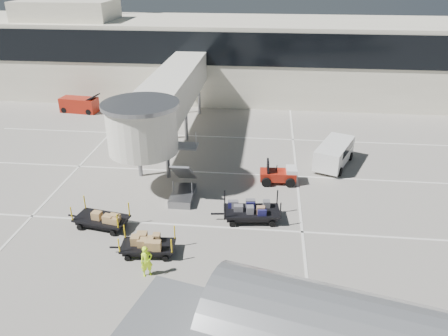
{
  "coord_description": "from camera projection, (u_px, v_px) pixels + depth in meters",
  "views": [
    {
      "loc": [
        3.78,
        -18.93,
        13.89
      ],
      "look_at": [
        1.17,
        5.71,
        2.0
      ],
      "focal_mm": 35.0,
      "sensor_mm": 36.0,
      "label": 1
    }
  ],
  "objects": [
    {
      "name": "ground",
      "position": [
        191.0,
        246.0,
        23.34
      ],
      "size": [
        140.0,
        140.0,
        0.0
      ],
      "primitive_type": "plane",
      "color": "gray",
      "rests_on": "ground"
    },
    {
      "name": "lane_markings",
      "position": [
        204.0,
        170.0,
        31.77
      ],
      "size": [
        40.0,
        30.0,
        0.02
      ],
      "color": "silver",
      "rests_on": "ground"
    },
    {
      "name": "terminal",
      "position": [
        233.0,
        57.0,
        48.44
      ],
      "size": [
        64.0,
        12.11,
        15.2
      ],
      "color": "silver",
      "rests_on": "ground"
    },
    {
      "name": "jet_bridge",
      "position": [
        165.0,
        100.0,
        32.86
      ],
      "size": [
        5.7,
        20.4,
        6.03
      ],
      "color": "silver",
      "rests_on": "ground"
    },
    {
      "name": "baggage_tug",
      "position": [
        279.0,
        175.0,
        29.78
      ],
      "size": [
        2.53,
        1.68,
        1.61
      ],
      "rotation": [
        0.0,
        0.0,
        0.05
      ],
      "color": "maroon",
      "rests_on": "ground"
    },
    {
      "name": "suitcase_cart",
      "position": [
        251.0,
        211.0,
        25.5
      ],
      "size": [
        4.09,
        2.0,
        1.58
      ],
      "rotation": [
        0.0,
        0.0,
        0.12
      ],
      "color": "black",
      "rests_on": "ground"
    },
    {
      "name": "box_cart_near",
      "position": [
        150.0,
        245.0,
        22.56
      ],
      "size": [
        3.45,
        1.6,
        1.33
      ],
      "rotation": [
        0.0,
        0.0,
        0.08
      ],
      "color": "black",
      "rests_on": "ground"
    },
    {
      "name": "box_cart_far",
      "position": [
        103.0,
        219.0,
        24.81
      ],
      "size": [
        3.76,
        1.98,
        1.44
      ],
      "rotation": [
        0.0,
        0.0,
        -0.17
      ],
      "color": "black",
      "rests_on": "ground"
    },
    {
      "name": "ground_worker",
      "position": [
        146.0,
        261.0,
        20.88
      ],
      "size": [
        0.71,
        0.64,
        1.64
      ],
      "primitive_type": "imported",
      "rotation": [
        0.0,
        0.0,
        0.52
      ],
      "color": "#C4FF1A",
      "rests_on": "ground"
    },
    {
      "name": "minivan",
      "position": [
        335.0,
        152.0,
        32.21
      ],
      "size": [
        3.44,
        4.91,
        1.73
      ],
      "rotation": [
        0.0,
        0.0,
        -0.39
      ],
      "color": "silver",
      "rests_on": "ground"
    },
    {
      "name": "belt_loader",
      "position": [
        80.0,
        105.0,
        43.63
      ],
      "size": [
        4.04,
        1.95,
        1.88
      ],
      "rotation": [
        0.0,
        0.0,
        -0.12
      ],
      "color": "maroon",
      "rests_on": "ground"
    }
  ]
}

